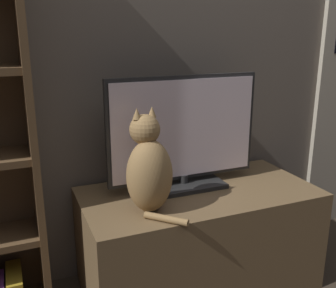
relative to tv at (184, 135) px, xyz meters
name	(u,v)px	position (x,y,z in m)	size (l,w,h in m)	color
wall_back	(173,17)	(0.04, 0.23, 0.54)	(4.80, 0.05, 2.60)	#60564C
tv_stand	(198,238)	(0.04, -0.09, -0.51)	(1.11, 0.56, 0.50)	brown
tv	(184,135)	(0.00, 0.00, 0.00)	(0.75, 0.23, 0.54)	black
cat	(148,169)	(-0.25, -0.18, -0.07)	(0.22, 0.31, 0.44)	#997547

